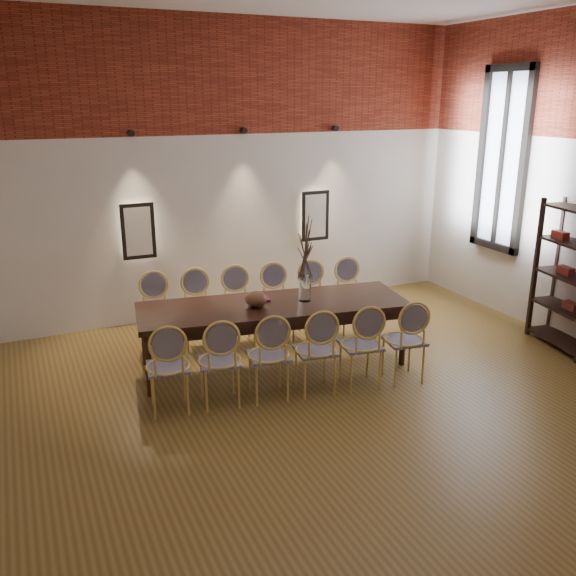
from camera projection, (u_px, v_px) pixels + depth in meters
name	position (u px, v px, depth m)	size (l,w,h in m)	color
floor	(354.00, 420.00, 5.91)	(7.00, 7.00, 0.02)	olive
wall_back	(228.00, 171.00, 8.38)	(7.00, 0.10, 4.00)	silver
brick_band_back	(226.00, 75.00, 7.95)	(7.00, 0.02, 1.50)	maroon
niche_left	(138.00, 231.00, 7.99)	(0.36, 0.06, 0.66)	#FFEAC6
niche_right	(314.00, 216.00, 9.02)	(0.36, 0.06, 0.66)	#FFEAC6
spot_fixture_left	(131.00, 133.00, 7.59)	(0.08, 0.08, 0.10)	black
spot_fixture_mid	(244.00, 130.00, 8.19)	(0.08, 0.08, 0.10)	black
spot_fixture_right	(335.00, 128.00, 8.74)	(0.08, 0.08, 0.10)	black
window_glass	(503.00, 160.00, 8.36)	(0.02, 0.78, 2.38)	silver
window_frame	(502.00, 160.00, 8.36)	(0.08, 0.90, 2.50)	black
window_mullion	(502.00, 160.00, 8.36)	(0.06, 0.06, 2.40)	black
dining_table	(274.00, 334.00, 7.00)	(3.03, 0.97, 0.75)	black
chair_near_a	(168.00, 367.00, 5.94)	(0.44, 0.44, 0.94)	#E6C35F
chair_near_b	(219.00, 361.00, 6.07)	(0.44, 0.44, 0.94)	#E6C35F
chair_near_c	(268.00, 355.00, 6.20)	(0.44, 0.44, 0.94)	#E6C35F
chair_near_d	(315.00, 350.00, 6.33)	(0.44, 0.44, 0.94)	#E6C35F
chair_near_e	(361.00, 345.00, 6.46)	(0.44, 0.44, 0.94)	#E6C35F
chair_near_f	(404.00, 340.00, 6.59)	(0.44, 0.44, 0.94)	#E6C35F
chair_far_a	(157.00, 315.00, 7.35)	(0.44, 0.44, 0.94)	#E6C35F
chair_far_b	(198.00, 311.00, 7.48)	(0.44, 0.44, 0.94)	#E6C35F
chair_far_c	(239.00, 307.00, 7.61)	(0.44, 0.44, 0.94)	#E6C35F
chair_far_d	(278.00, 304.00, 7.74)	(0.44, 0.44, 0.94)	#E6C35F
chair_far_e	(315.00, 300.00, 7.87)	(0.44, 0.44, 0.94)	#E6C35F
chair_far_f	(352.00, 297.00, 8.00)	(0.44, 0.44, 0.94)	#E6C35F
vase	(305.00, 288.00, 6.94)	(0.14, 0.14, 0.30)	silver
dried_branches	(305.00, 250.00, 6.80)	(0.50, 0.50, 0.70)	#452F26
bowl	(256.00, 299.00, 6.76)	(0.24, 0.24, 0.18)	brown
book	(258.00, 300.00, 6.98)	(0.26, 0.18, 0.03)	#7B1653
shelving_rack	(571.00, 277.00, 7.35)	(0.38, 1.00, 1.80)	black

